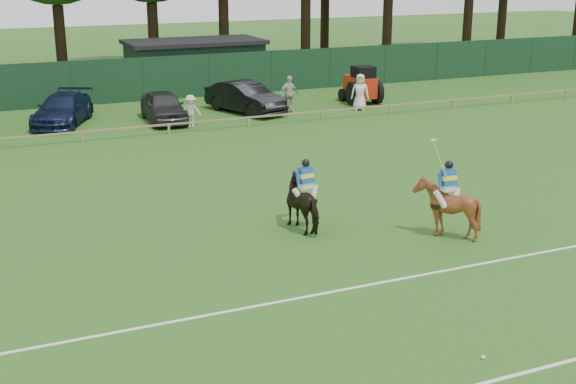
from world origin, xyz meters
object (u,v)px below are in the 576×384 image
spectator_mid (289,94)px  spectator_right (360,92)px  sedan_navy (63,109)px  hatch_grey (164,106)px  estate_black (245,97)px  polo_ball (483,357)px  utility_shed (195,64)px  horse_chestnut (446,208)px  spectator_left (191,111)px  tractor (361,86)px  horse_dark (305,203)px

spectator_mid → spectator_right: spectator_right is taller
sedan_navy → hatch_grey: bearing=8.7°
sedan_navy → spectator_right: bearing=14.8°
spectator_mid → estate_black: bearing=149.8°
polo_ball → utility_shed: bearing=82.4°
horse_chestnut → sedan_navy: (-8.00, 20.99, -0.14)m
hatch_grey → polo_ball: (-0.26, -26.08, -0.72)m
horse_chestnut → sedan_navy: horse_chestnut is taller
hatch_grey → spectator_mid: 6.74m
spectator_left → utility_shed: bearing=82.9°
horse_chestnut → tractor: tractor is taller
horse_chestnut → horse_dark: bearing=-31.7°
horse_chestnut → spectator_left: horse_chestnut is taller
spectator_left → horse_dark: bearing=-83.0°
tractor → utility_shed: bearing=131.6°
spectator_mid → tractor: tractor is taller
hatch_grey → spectator_left: size_ratio=2.89×
estate_black → spectator_left: bearing=-167.4°
spectator_mid → sedan_navy: bearing=162.6°
horse_dark → tractor: 21.43m
horse_chestnut → polo_ball: (-3.52, -6.44, -0.84)m
spectator_left → tractor: tractor is taller
polo_ball → tractor: size_ratio=0.03×
sedan_navy → horse_dark: bearing=-51.9°
spectator_right → tractor: 2.09m
estate_black → utility_shed: utility_shed is taller
hatch_grey → spectator_right: spectator_right is taller
horse_chestnut → hatch_grey: size_ratio=0.39×
estate_black → tractor: 6.98m
estate_black → utility_shed: 8.64m
sedan_navy → spectator_mid: 11.59m
spectator_right → polo_ball: bearing=-86.8°
hatch_grey → estate_black: bearing=9.8°
spectator_left → spectator_right: spectator_right is taller
sedan_navy → estate_black: bearing=19.6°
spectator_left → spectator_mid: size_ratio=0.80×
sedan_navy → utility_shed: size_ratio=0.61×
sedan_navy → utility_shed: (9.20, 7.79, 0.79)m
horse_chestnut → spectator_mid: 19.66m
horse_chestnut → spectator_mid: bearing=-99.0°
horse_dark → utility_shed: 26.94m
hatch_grey → estate_black: estate_black is taller
horse_dark → utility_shed: (4.71, 26.52, 0.73)m
spectator_mid → utility_shed: 9.72m
spectator_left → polo_ball: 24.37m
sedan_navy → spectator_right: 15.46m
sedan_navy → hatch_grey: size_ratio=1.14×
horse_chestnut → spectator_mid: (3.47, 19.35, 0.09)m
spectator_left → spectator_right: (9.60, 0.46, 0.20)m
hatch_grey → utility_shed: bearing=67.0°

